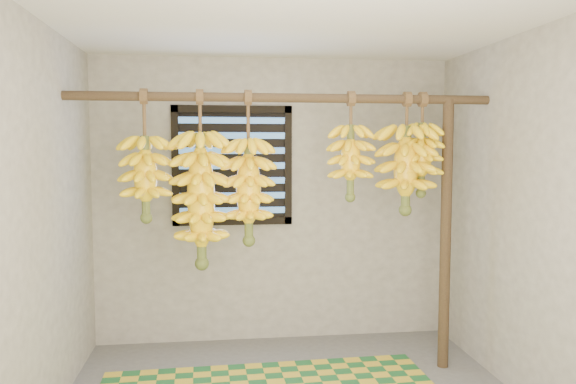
{
  "coord_description": "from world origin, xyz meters",
  "views": [
    {
      "loc": [
        -0.49,
        -3.24,
        1.66
      ],
      "look_at": [
        0.0,
        0.55,
        1.35
      ],
      "focal_mm": 35.0,
      "sensor_mm": 36.0,
      "label": 1
    }
  ],
  "objects": [
    {
      "name": "ceiling",
      "position": [
        0.0,
        0.0,
        2.4
      ],
      "size": [
        3.0,
        3.0,
        0.01
      ],
      "primitive_type": "cube",
      "color": "silver",
      "rests_on": "wall_back"
    },
    {
      "name": "wall_back",
      "position": [
        0.0,
        1.5,
        1.2
      ],
      "size": [
        3.0,
        0.01,
        2.4
      ],
      "primitive_type": "cube",
      "color": "slate",
      "rests_on": "floor"
    },
    {
      "name": "wall_left",
      "position": [
        -1.5,
        0.0,
        1.2
      ],
      "size": [
        0.01,
        3.0,
        2.4
      ],
      "primitive_type": "cube",
      "color": "slate",
      "rests_on": "floor"
    },
    {
      "name": "wall_right",
      "position": [
        1.5,
        0.0,
        1.2
      ],
      "size": [
        0.01,
        3.0,
        2.4
      ],
      "primitive_type": "cube",
      "color": "slate",
      "rests_on": "floor"
    },
    {
      "name": "window",
      "position": [
        -0.35,
        1.48,
        1.5
      ],
      "size": [
        1.0,
        0.04,
        1.0
      ],
      "color": "black",
      "rests_on": "wall_back"
    },
    {
      "name": "hanging_pole",
      "position": [
        0.0,
        0.7,
        2.0
      ],
      "size": [
        3.0,
        0.06,
        0.06
      ],
      "primitive_type": "cylinder",
      "rotation": [
        0.0,
        1.57,
        0.0
      ],
      "color": "#47361F",
      "rests_on": "wall_left"
    },
    {
      "name": "support_post",
      "position": [
        1.2,
        0.7,
        1.0
      ],
      "size": [
        0.08,
        0.08,
        2.0
      ],
      "primitive_type": "cylinder",
      "color": "#47361F",
      "rests_on": "floor"
    },
    {
      "name": "banana_bunch_a",
      "position": [
        -0.97,
        0.7,
        1.44
      ],
      "size": [
        0.33,
        0.33,
        0.9
      ],
      "color": "brown",
      "rests_on": "hanging_pole"
    },
    {
      "name": "banana_bunch_b",
      "position": [
        -0.59,
        0.7,
        1.29
      ],
      "size": [
        0.38,
        0.38,
        1.23
      ],
      "color": "brown",
      "rests_on": "hanging_pole"
    },
    {
      "name": "banana_bunch_c",
      "position": [
        -0.26,
        0.7,
        1.35
      ],
      "size": [
        0.33,
        0.33,
        1.07
      ],
      "color": "brown",
      "rests_on": "hanging_pole"
    },
    {
      "name": "banana_bunch_d",
      "position": [
        0.47,
        0.7,
        1.55
      ],
      "size": [
        0.32,
        0.32,
        0.77
      ],
      "color": "brown",
      "rests_on": "hanging_pole"
    },
    {
      "name": "banana_bunch_e",
      "position": [
        0.89,
        0.7,
        1.49
      ],
      "size": [
        0.41,
        0.41,
        0.87
      ],
      "color": "brown",
      "rests_on": "hanging_pole"
    },
    {
      "name": "banana_bunch_f",
      "position": [
        1.0,
        0.7,
        1.57
      ],
      "size": [
        0.3,
        0.3,
        0.75
      ],
      "color": "brown",
      "rests_on": "hanging_pole"
    }
  ]
}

